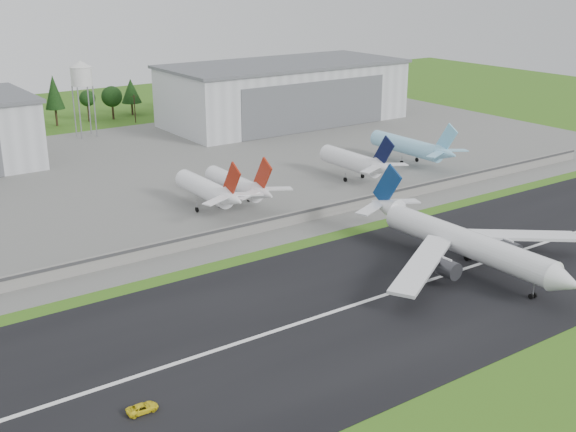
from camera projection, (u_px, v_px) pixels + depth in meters
ground at (448, 304)px, 141.07m from camera, size 600.00×600.00×0.00m
runway at (412, 286)px, 148.81m from camera, size 320.00×60.00×0.10m
runway_centerline at (412, 286)px, 148.79m from camera, size 220.00×1.00×0.02m
apron at (173, 171)px, 234.14m from camera, size 320.00×150.00×0.10m
blast_fence at (287, 220)px, 183.14m from camera, size 240.00×0.61×3.50m
hangar_east at (284, 92)px, 305.53m from camera, size 102.00×47.00×25.20m
water_tower at (81, 74)px, 273.92m from camera, size 8.40×8.40×29.40m
utility_poles at (86, 129)px, 296.22m from camera, size 230.00×3.00×12.00m
treeline at (73, 123)px, 307.86m from camera, size 320.00×16.00×22.00m
main_airliner at (467, 249)px, 155.46m from camera, size 57.28×59.07×18.17m
ground_vehicle at (142, 408)px, 106.30m from camera, size 4.82×2.34×1.32m
parked_jet_red_a at (210, 190)px, 193.03m from camera, size 7.36×31.29×16.49m
parked_jet_red_b at (240, 185)px, 198.12m from camera, size 7.36×31.29×16.35m
parked_jet_navy at (358, 162)px, 220.85m from camera, size 7.36×31.29×16.63m
parked_jet_skyblue at (413, 147)px, 240.14m from camera, size 7.36×37.29×16.57m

